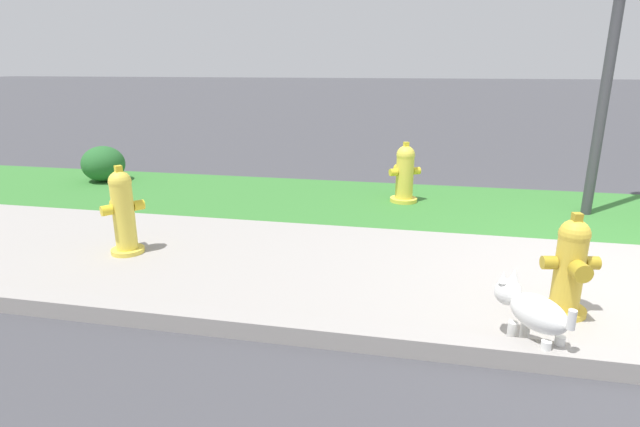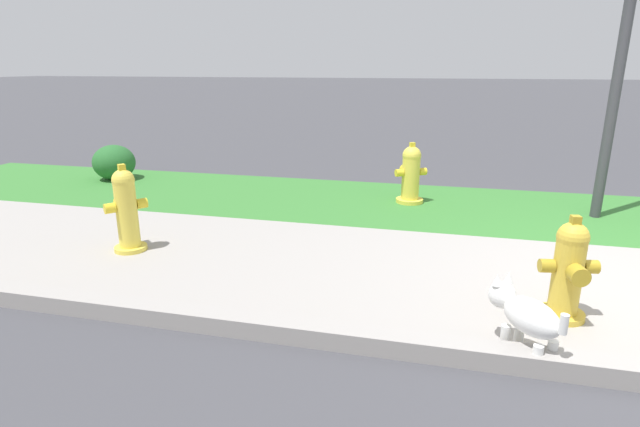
{
  "view_description": "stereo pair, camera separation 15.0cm",
  "coord_description": "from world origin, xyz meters",
  "px_view_note": "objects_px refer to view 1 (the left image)",
  "views": [
    {
      "loc": [
        -1.94,
        -3.81,
        1.63
      ],
      "look_at": [
        -2.77,
        0.21,
        0.4
      ],
      "focal_mm": 28.0,
      "sensor_mm": 36.0,
      "label": 1
    },
    {
      "loc": [
        -1.79,
        -3.78,
        1.63
      ],
      "look_at": [
        -2.77,
        0.21,
        0.4
      ],
      "focal_mm": 28.0,
      "sensor_mm": 36.0,
      "label": 2
    }
  ],
  "objects_px": {
    "fire_hydrant_across_street": "(405,174)",
    "fire_hydrant_at_driveway": "(570,268)",
    "fire_hydrant_far_end": "(123,212)",
    "small_white_dog": "(532,311)",
    "shrub_bush_mid_verge": "(103,164)"
  },
  "relations": [
    {
      "from": "fire_hydrant_far_end",
      "to": "fire_hydrant_at_driveway",
      "type": "distance_m",
      "value": 3.57
    },
    {
      "from": "small_white_dog",
      "to": "fire_hydrant_across_street",
      "type": "bearing_deg",
      "value": -23.28
    },
    {
      "from": "fire_hydrant_far_end",
      "to": "small_white_dog",
      "type": "distance_m",
      "value": 3.36
    },
    {
      "from": "fire_hydrant_across_street",
      "to": "fire_hydrant_at_driveway",
      "type": "relative_size",
      "value": 1.03
    },
    {
      "from": "small_white_dog",
      "to": "shrub_bush_mid_verge",
      "type": "relative_size",
      "value": 0.78
    },
    {
      "from": "fire_hydrant_at_driveway",
      "to": "small_white_dog",
      "type": "bearing_deg",
      "value": 48.17
    },
    {
      "from": "fire_hydrant_far_end",
      "to": "fire_hydrant_at_driveway",
      "type": "relative_size",
      "value": 1.12
    },
    {
      "from": "fire_hydrant_far_end",
      "to": "fire_hydrant_across_street",
      "type": "bearing_deg",
      "value": -5.79
    },
    {
      "from": "fire_hydrant_across_street",
      "to": "fire_hydrant_far_end",
      "type": "relative_size",
      "value": 0.92
    },
    {
      "from": "fire_hydrant_across_street",
      "to": "fire_hydrant_far_end",
      "type": "distance_m",
      "value": 3.28
    },
    {
      "from": "fire_hydrant_across_street",
      "to": "fire_hydrant_at_driveway",
      "type": "distance_m",
      "value": 2.97
    },
    {
      "from": "fire_hydrant_across_street",
      "to": "fire_hydrant_far_end",
      "type": "xyz_separation_m",
      "value": [
        -2.35,
        -2.28,
        0.03
      ]
    },
    {
      "from": "shrub_bush_mid_verge",
      "to": "fire_hydrant_far_end",
      "type": "bearing_deg",
      "value": -52.58
    },
    {
      "from": "small_white_dog",
      "to": "shrub_bush_mid_verge",
      "type": "height_order",
      "value": "shrub_bush_mid_verge"
    },
    {
      "from": "fire_hydrant_at_driveway",
      "to": "small_white_dog",
      "type": "distance_m",
      "value": 0.63
    }
  ]
}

